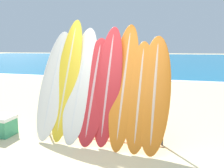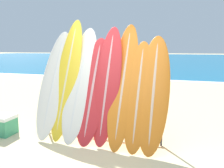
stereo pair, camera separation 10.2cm
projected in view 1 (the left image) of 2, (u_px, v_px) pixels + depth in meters
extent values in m
plane|color=beige|center=(99.00, 155.00, 3.65)|extent=(160.00, 160.00, 0.00)
cube|color=#146693|center=(168.00, 58.00, 40.50)|extent=(120.00, 60.00, 0.00)
cube|color=white|center=(152.00, 80.00, 12.30)|extent=(120.00, 0.60, 0.01)
cylinder|color=#47474C|center=(47.00, 111.00, 4.57)|extent=(0.04, 0.04, 0.94)
cylinder|color=#47474C|center=(163.00, 121.00, 3.93)|extent=(0.04, 0.04, 0.94)
cylinder|color=#47474C|center=(101.00, 93.00, 4.18)|extent=(2.41, 0.04, 0.04)
cylinder|color=#47474C|center=(101.00, 132.00, 4.31)|extent=(2.41, 0.04, 0.04)
ellipsoid|color=silver|center=(54.00, 82.00, 4.47)|extent=(0.57, 1.13, 2.14)
ellipsoid|color=silver|center=(54.00, 82.00, 4.47)|extent=(0.10, 1.09, 2.06)
ellipsoid|color=yellow|center=(68.00, 77.00, 4.42)|extent=(0.49, 1.15, 2.39)
ellipsoid|color=beige|center=(68.00, 77.00, 4.42)|extent=(0.09, 1.12, 2.30)
ellipsoid|color=silver|center=(81.00, 82.00, 4.33)|extent=(0.59, 1.22, 2.21)
ellipsoid|color=silver|center=(81.00, 82.00, 4.33)|extent=(0.11, 1.18, 2.13)
ellipsoid|color=red|center=(94.00, 88.00, 4.22)|extent=(0.58, 1.07, 1.99)
ellipsoid|color=#D19A9C|center=(94.00, 88.00, 4.22)|extent=(0.10, 1.03, 1.91)
ellipsoid|color=red|center=(108.00, 83.00, 4.15)|extent=(0.51, 1.03, 2.21)
ellipsoid|color=#D19A9C|center=(108.00, 83.00, 4.15)|extent=(0.09, 1.00, 2.13)
ellipsoid|color=orange|center=(124.00, 82.00, 4.11)|extent=(0.50, 1.30, 2.27)
ellipsoid|color=beige|center=(124.00, 82.00, 4.11)|extent=(0.09, 1.26, 2.18)
ellipsoid|color=orange|center=(140.00, 93.00, 3.96)|extent=(0.50, 1.09, 1.91)
ellipsoid|color=beige|center=(140.00, 93.00, 3.96)|extent=(0.09, 1.06, 1.84)
ellipsoid|color=orange|center=(155.00, 91.00, 3.91)|extent=(0.56, 1.16, 2.02)
ellipsoid|color=beige|center=(155.00, 91.00, 3.91)|extent=(0.10, 1.13, 1.94)
cylinder|color=beige|center=(112.00, 75.00, 11.37)|extent=(0.11, 0.11, 0.76)
cylinder|color=beige|center=(110.00, 75.00, 11.44)|extent=(0.11, 0.11, 0.76)
cube|color=#282D38|center=(111.00, 70.00, 11.36)|extent=(0.23, 0.17, 0.23)
cube|color=#2D333D|center=(111.00, 62.00, 11.29)|extent=(0.25, 0.19, 0.60)
sphere|color=beige|center=(111.00, 54.00, 11.22)|extent=(0.22, 0.22, 0.22)
cylinder|color=#846047|center=(110.00, 89.00, 7.32)|extent=(0.11, 0.11, 0.81)
cylinder|color=#846047|center=(113.00, 90.00, 7.19)|extent=(0.11, 0.11, 0.81)
cube|color=#CC4C3D|center=(112.00, 81.00, 7.21)|extent=(0.27, 0.24, 0.24)
cube|color=#DB3842|center=(111.00, 68.00, 7.14)|extent=(0.29, 0.26, 0.64)
sphere|color=#846047|center=(111.00, 53.00, 7.07)|extent=(0.23, 0.23, 0.23)
cube|color=#389366|center=(2.00, 127.00, 4.46)|extent=(0.50, 0.38, 0.33)
cube|color=white|center=(1.00, 118.00, 4.43)|extent=(0.52, 0.39, 0.07)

